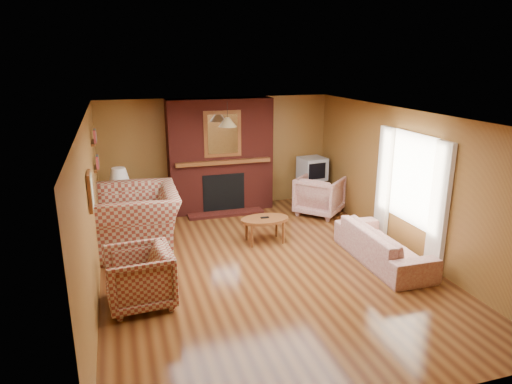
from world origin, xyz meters
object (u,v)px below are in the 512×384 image
object	(u,v)px
floral_armchair	(320,195)
coffee_table	(265,221)
plaid_loveseat	(138,219)
floral_sofa	(383,245)
tv_stand	(311,191)
fireplace	(221,157)
plaid_armchair	(139,277)
crt_tv	(312,168)
side_table	(122,214)
table_lamp	(119,182)

from	to	relation	value
floral_armchair	coffee_table	distance (m)	1.95
plaid_loveseat	coffee_table	world-z (taller)	plaid_loveseat
floral_sofa	tv_stand	xyz separation A→B (m)	(0.15, 3.19, -0.00)
fireplace	plaid_loveseat	bearing A→B (deg)	-139.62
fireplace	plaid_armchair	distance (m)	4.17
floral_armchair	tv_stand	bearing A→B (deg)	-52.92
tv_stand	fireplace	bearing A→B (deg)	179.56
fireplace	crt_tv	xyz separation A→B (m)	(2.05, -0.19, -0.36)
fireplace	plaid_armchair	xyz separation A→B (m)	(-1.95, -3.60, -0.79)
floral_sofa	coffee_table	size ratio (longest dim) A/B	2.28
coffee_table	side_table	xyz separation A→B (m)	(-2.43, 1.49, -0.12)
plaid_armchair	side_table	distance (m)	3.07
fireplace	crt_tv	distance (m)	2.09
coffee_table	crt_tv	distance (m)	2.55
coffee_table	side_table	world-z (taller)	side_table
side_table	coffee_table	bearing A→B (deg)	-31.61
table_lamp	tv_stand	distance (m)	4.21
plaid_loveseat	plaid_armchair	world-z (taller)	plaid_loveseat
fireplace	floral_sofa	bearing A→B (deg)	-60.62
crt_tv	floral_sofa	bearing A→B (deg)	-92.70
floral_armchair	crt_tv	size ratio (longest dim) A/B	1.49
plaid_armchair	side_table	xyz separation A→B (m)	(-0.15, 3.06, -0.11)
fireplace	floral_sofa	distance (m)	3.97
plaid_armchair	coffee_table	xyz separation A→B (m)	(2.28, 1.57, 0.00)
floral_sofa	side_table	size ratio (longest dim) A/B	3.55
side_table	crt_tv	world-z (taller)	crt_tv
fireplace	side_table	size ratio (longest dim) A/B	4.29
tv_stand	coffee_table	bearing A→B (deg)	-128.41
plaid_armchair	floral_sofa	distance (m)	3.86
plaid_loveseat	tv_stand	distance (m)	4.15
table_lamp	plaid_loveseat	bearing A→B (deg)	-76.47
floral_sofa	crt_tv	bearing A→B (deg)	-1.79
table_lamp	floral_armchair	bearing A→B (deg)	-5.21
floral_sofa	crt_tv	distance (m)	3.23
plaid_armchair	coffee_table	distance (m)	2.77
tv_stand	floral_sofa	bearing A→B (deg)	-87.98
floral_sofa	table_lamp	bearing A→B (deg)	55.53
fireplace	crt_tv	bearing A→B (deg)	-5.30
table_lamp	crt_tv	distance (m)	4.17
floral_armchair	table_lamp	xyz separation A→B (m)	(-4.02, 0.37, 0.51)
plaid_loveseat	crt_tv	xyz separation A→B (m)	(3.90, 1.38, 0.30)
floral_armchair	floral_sofa	bearing A→B (deg)	136.72
fireplace	plaid_loveseat	xyz separation A→B (m)	(-1.85, -1.57, -0.67)
plaid_armchair	coffee_table	size ratio (longest dim) A/B	1.00
fireplace	floral_sofa	size ratio (longest dim) A/B	1.21
coffee_table	table_lamp	world-z (taller)	table_lamp
floral_armchair	side_table	world-z (taller)	floral_armchair
floral_sofa	floral_armchair	xyz separation A→B (m)	(0.02, 2.47, 0.12)
floral_sofa	coffee_table	bearing A→B (deg)	50.35
table_lamp	tv_stand	size ratio (longest dim) A/B	1.13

